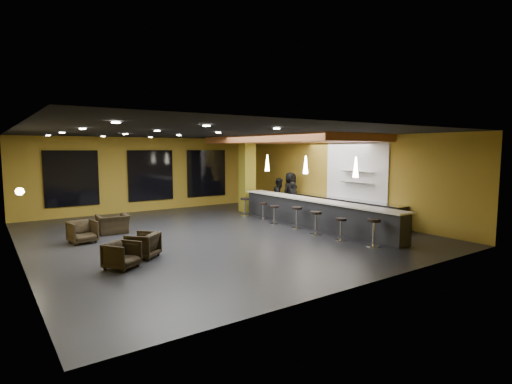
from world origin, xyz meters
TOP-DOWN VIEW (x-y plane):
  - floor at (0.00, 0.00)m, footprint 12.00×13.00m
  - ceiling at (0.00, 0.00)m, footprint 12.00×13.00m
  - wall_back at (0.00, 6.55)m, footprint 12.00×0.10m
  - wall_front at (0.00, -6.55)m, footprint 12.00×0.10m
  - wall_left at (-6.05, 0.00)m, footprint 0.10×13.00m
  - wall_right at (6.05, 0.00)m, footprint 0.10×13.00m
  - wood_soffit at (4.00, 1.00)m, footprint 3.60×8.00m
  - window_left at (-3.50, 6.44)m, footprint 2.20×0.06m
  - window_center at (0.00, 6.44)m, footprint 2.20×0.06m
  - window_right at (3.00, 6.44)m, footprint 2.20×0.06m
  - tile_backsplash at (5.96, -1.00)m, footprint 0.06×3.20m
  - bar_counter at (3.65, -1.00)m, footprint 0.60×8.00m
  - bar_top at (3.65, -1.00)m, footprint 0.78×8.10m
  - prep_counter at (5.65, -0.50)m, footprint 0.70×6.00m
  - prep_top at (5.65, -0.50)m, footprint 0.72×6.00m
  - wall_shelf_lower at (5.82, -1.20)m, footprint 0.30×1.50m
  - wall_shelf_upper at (5.82, -1.20)m, footprint 0.30×1.50m
  - column at (3.65, 3.60)m, footprint 0.60×0.60m
  - wall_sconce at (-5.88, 0.50)m, footprint 0.22×0.22m
  - pendant_0 at (3.65, -3.00)m, footprint 0.20×0.20m
  - pendant_1 at (3.65, -0.50)m, footprint 0.20×0.20m
  - pendant_2 at (3.65, 2.00)m, footprint 0.20×0.20m
  - staff_a at (4.71, 1.45)m, footprint 0.65×0.56m
  - staff_b at (4.56, 2.27)m, footprint 0.97×0.87m
  - staff_c at (5.25, 2.32)m, footprint 1.00×0.74m
  - armchair_a at (-3.98, -2.25)m, footprint 0.99×1.00m
  - armchair_b at (-3.22, -1.58)m, footprint 1.06×1.06m
  - armchair_c at (-4.19, 1.20)m, footprint 0.87×0.89m
  - armchair_d at (-3.01, 2.12)m, footprint 1.06×0.94m
  - bar_stool_0 at (2.96, -4.36)m, footprint 0.43×0.43m
  - bar_stool_1 at (2.74, -3.24)m, footprint 0.37×0.37m
  - bar_stool_2 at (2.71, -2.10)m, footprint 0.41×0.41m
  - bar_stool_3 at (2.89, -0.88)m, footprint 0.41×0.41m
  - bar_stool_4 at (2.71, 0.26)m, footprint 0.37×0.37m
  - bar_stool_5 at (2.96, 1.36)m, footprint 0.36×0.36m
  - bar_stool_6 at (2.77, 2.46)m, footprint 0.41×0.41m

SIDE VIEW (x-z plane):
  - floor at x=0.00m, z-range -0.10..0.00m
  - armchair_d at x=-3.01m, z-range 0.00..0.66m
  - armchair_a at x=-3.98m, z-range 0.00..0.66m
  - armchair_b at x=-3.22m, z-range 0.00..0.69m
  - armchair_c at x=-4.19m, z-range 0.00..0.71m
  - prep_counter at x=5.65m, z-range 0.00..0.86m
  - bar_stool_5 at x=2.96m, z-range 0.10..0.82m
  - bar_stool_4 at x=2.71m, z-range 0.10..0.84m
  - bar_stool_1 at x=2.74m, z-range 0.10..0.84m
  - bar_counter at x=3.65m, z-range 0.00..1.00m
  - bar_stool_2 at x=2.71m, z-range 0.11..0.92m
  - bar_stool_3 at x=2.89m, z-range 0.11..0.92m
  - bar_stool_6 at x=2.77m, z-range 0.11..0.93m
  - bar_stool_0 at x=2.96m, z-range 0.12..0.97m
  - staff_a at x=4.71m, z-range 0.00..1.50m
  - staff_b at x=4.56m, z-range 0.00..1.63m
  - prep_top at x=5.65m, z-range 0.87..0.90m
  - staff_c at x=5.25m, z-range 0.00..1.87m
  - bar_top at x=3.65m, z-range 1.00..1.05m
  - wall_shelf_lower at x=5.82m, z-range 1.59..1.61m
  - window_left at x=-3.50m, z-range 0.50..2.90m
  - window_center at x=0.00m, z-range 0.50..2.90m
  - window_right at x=3.00m, z-range 0.50..2.90m
  - wall_back at x=0.00m, z-range 0.00..3.50m
  - wall_front at x=0.00m, z-range 0.00..3.50m
  - wall_left at x=-6.05m, z-range 0.00..3.50m
  - wall_right at x=6.05m, z-range 0.00..3.50m
  - column at x=3.65m, z-range 0.00..3.50m
  - wall_sconce at x=-5.88m, z-range 1.69..1.91m
  - tile_backsplash at x=5.96m, z-range 0.80..3.20m
  - wall_shelf_upper at x=5.82m, z-range 2.03..2.06m
  - pendant_0 at x=3.65m, z-range 2.00..2.70m
  - pendant_1 at x=3.65m, z-range 2.00..2.70m
  - pendant_2 at x=3.65m, z-range 2.00..2.70m
  - wood_soffit at x=4.00m, z-range 3.22..3.50m
  - ceiling at x=0.00m, z-range 3.50..3.60m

